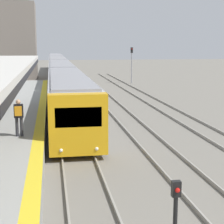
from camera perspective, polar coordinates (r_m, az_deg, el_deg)
The scene contains 5 objects.
person_on_platform at distance 17.06m, azimuth -14.04°, elevation -0.39°, with size 0.40×0.40×1.66m.
train_near at distance 49.54m, azimuth -8.07°, elevation 6.33°, with size 2.57×67.69×3.07m.
signal_post_near at distance 8.79m, azimuth 9.64°, elevation -15.21°, with size 0.20×0.22×2.06m.
signal_mast_far at distance 48.91m, azimuth 3.01°, elevation 7.82°, with size 0.28×0.29×4.64m.
distant_domed_building at distance 57.42m, azimuth -14.26°, elevation 11.63°, with size 5.36×5.36×14.18m.
Camera 1 is at (-1.12, -3.42, 5.03)m, focal length 60.00 mm.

